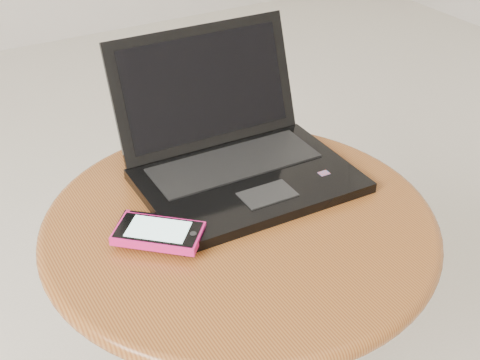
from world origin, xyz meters
TOP-DOWN VIEW (x-y plane):
  - table at (-0.02, -0.10)m, footprint 0.59×0.59m
  - laptop at (0.03, 0.01)m, footprint 0.33×0.30m
  - phone_black at (-0.15, -0.07)m, footprint 0.12×0.12m
  - phone_pink at (-0.15, -0.10)m, footprint 0.13×0.13m

SIDE VIEW (x-z plane):
  - table at x=-0.02m, z-range 0.13..0.60m
  - phone_black at x=-0.15m, z-range 0.47..0.48m
  - phone_pink at x=-0.15m, z-range 0.48..0.49m
  - laptop at x=0.03m, z-range 0.40..0.61m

